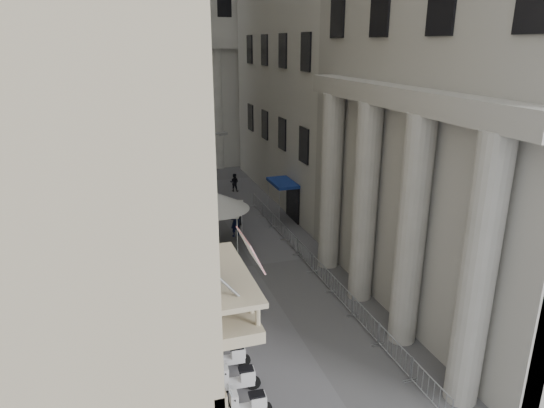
{
  "coord_description": "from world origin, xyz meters",
  "views": [
    {
      "loc": [
        -6.95,
        -5.98,
        12.57
      ],
      "look_at": [
        0.45,
        17.03,
        4.5
      ],
      "focal_mm": 32.0,
      "sensor_mm": 36.0,
      "label": 1
    }
  ],
  "objects_px": {
    "street_lamp": "(196,194)",
    "pedestrian_a": "(235,222)",
    "info_kiosk": "(183,264)",
    "security_tent": "(206,199)",
    "pedestrian_b": "(234,182)"
  },
  "relations": [
    {
      "from": "security_tent",
      "to": "pedestrian_a",
      "type": "distance_m",
      "value": 2.87
    },
    {
      "from": "info_kiosk",
      "to": "pedestrian_a",
      "type": "height_order",
      "value": "pedestrian_a"
    },
    {
      "from": "street_lamp",
      "to": "pedestrian_a",
      "type": "distance_m",
      "value": 6.75
    },
    {
      "from": "info_kiosk",
      "to": "pedestrian_b",
      "type": "distance_m",
      "value": 16.8
    },
    {
      "from": "security_tent",
      "to": "info_kiosk",
      "type": "relative_size",
      "value": 2.69
    },
    {
      "from": "street_lamp",
      "to": "pedestrian_b",
      "type": "xyz_separation_m",
      "value": [
        5.65,
        14.94,
        -3.88
      ]
    },
    {
      "from": "security_tent",
      "to": "pedestrian_b",
      "type": "distance_m",
      "value": 11.86
    },
    {
      "from": "info_kiosk",
      "to": "pedestrian_a",
      "type": "xyz_separation_m",
      "value": [
        4.29,
        5.13,
        0.18
      ]
    },
    {
      "from": "info_kiosk",
      "to": "pedestrian_a",
      "type": "bearing_deg",
      "value": 33.26
    },
    {
      "from": "info_kiosk",
      "to": "pedestrian_b",
      "type": "bearing_deg",
      "value": 49.68
    },
    {
      "from": "info_kiosk",
      "to": "pedestrian_b",
      "type": "height_order",
      "value": "info_kiosk"
    },
    {
      "from": "pedestrian_a",
      "to": "street_lamp",
      "type": "bearing_deg",
      "value": 33.17
    },
    {
      "from": "pedestrian_a",
      "to": "info_kiosk",
      "type": "bearing_deg",
      "value": 28.08
    },
    {
      "from": "security_tent",
      "to": "pedestrian_b",
      "type": "relative_size",
      "value": 2.75
    },
    {
      "from": "security_tent",
      "to": "info_kiosk",
      "type": "bearing_deg",
      "value": -116.31
    }
  ]
}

